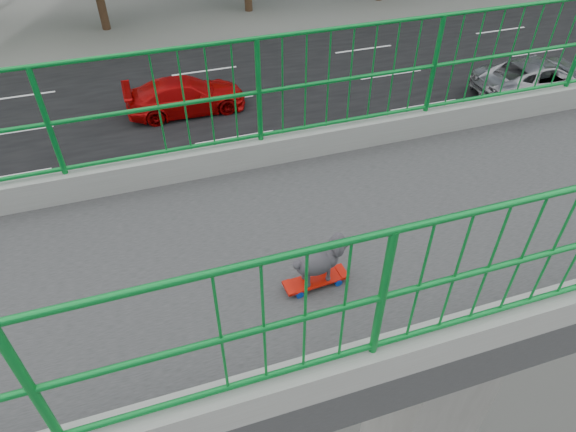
# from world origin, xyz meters

# --- Properties ---
(road) EXTENTS (18.00, 90.00, 0.02)m
(road) POSITION_xyz_m (-13.00, 0.00, 0.01)
(road) COLOR black
(road) RESTS_ON ground
(footbridge) EXTENTS (3.00, 24.00, 7.00)m
(footbridge) POSITION_xyz_m (0.00, 0.00, 5.22)
(footbridge) COLOR #2D2D2F
(footbridge) RESTS_ON ground
(railing) EXTENTS (3.00, 24.00, 1.42)m
(railing) POSITION_xyz_m (0.00, 0.00, 7.21)
(railing) COLOR gray
(railing) RESTS_ON footbridge
(skateboard) EXTENTS (0.20, 0.56, 0.07)m
(skateboard) POSITION_xyz_m (0.49, -2.06, 7.06)
(skateboard) COLOR red
(skateboard) RESTS_ON footbridge
(poodle) EXTENTS (0.23, 0.49, 0.41)m
(poodle) POSITION_xyz_m (0.49, -2.04, 7.29)
(poodle) COLOR #272529
(poodle) RESTS_ON skateboard
(car_2) EXTENTS (2.54, 5.51, 1.53)m
(car_2) POSITION_xyz_m (-12.40, 12.93, 0.77)
(car_2) COLOR gray
(car_2) RESTS_ON ground
(car_3) EXTENTS (1.91, 4.69, 1.36)m
(car_3) POSITION_xyz_m (-15.60, -1.34, 0.68)
(car_3) COLOR #AD0607
(car_3) RESTS_ON ground
(car_5) EXTENTS (1.45, 4.17, 1.37)m
(car_5) POSITION_xyz_m (-6.00, 4.36, 0.69)
(car_5) COLOR gray
(car_5) RESTS_ON ground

